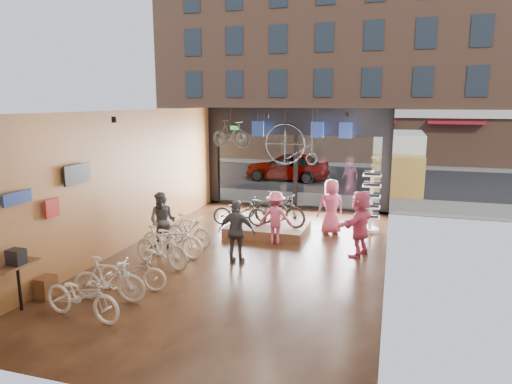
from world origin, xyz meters
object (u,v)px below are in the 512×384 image
at_px(floor_bike_0, 82,296).
at_px(floor_bike_2, 132,271).
at_px(display_platform, 268,229).
at_px(display_bike_right, 263,206).
at_px(street_car, 287,166).
at_px(penny_farthing, 293,145).
at_px(floor_bike_5, 189,231).
at_px(floor_bike_1, 109,279).
at_px(sunglasses_rack, 371,202).
at_px(customer_1, 163,221).
at_px(customer_5, 360,223).
at_px(box_truck, 398,162).
at_px(display_bike_mid, 279,209).
at_px(floor_bike_3, 161,247).
at_px(customer_4, 331,207).
at_px(hung_bike, 231,134).
at_px(display_bike_left, 240,212).
at_px(customer_3, 276,218).
at_px(customer_2, 237,232).
at_px(floor_bike_4, 172,239).

relative_size(floor_bike_0, floor_bike_2, 1.11).
distance_m(display_platform, display_bike_right, 0.82).
bearing_deg(street_car, penny_farthing, 14.39).
distance_m(floor_bike_5, display_platform, 2.62).
bearing_deg(street_car, floor_bike_2, -0.26).
distance_m(floor_bike_1, sunglasses_rack, 8.38).
relative_size(display_bike_right, customer_1, 1.04).
distance_m(display_bike_right, customer_5, 3.62).
height_order(box_truck, floor_bike_5, box_truck).
relative_size(display_bike_mid, display_bike_right, 1.04).
distance_m(street_car, display_platform, 9.88).
relative_size(floor_bike_3, customer_5, 0.98).
bearing_deg(floor_bike_1, floor_bike_3, -9.20).
relative_size(customer_4, hung_bike, 1.08).
distance_m(display_bike_left, hung_bike, 3.38).
bearing_deg(customer_3, floor_bike_3, 47.88).
bearing_deg(floor_bike_1, penny_farthing, -20.58).
height_order(display_platform, penny_farthing, penny_farthing).
relative_size(floor_bike_0, customer_2, 1.06).
bearing_deg(customer_1, floor_bike_4, -45.04).
distance_m(box_truck, hung_bike, 9.04).
xyz_separation_m(customer_3, hung_bike, (-2.37, 2.83, 2.17)).
relative_size(display_platform, customer_2, 1.46).
bearing_deg(display_bike_right, street_car, 10.95).
distance_m(box_truck, floor_bike_5, 12.04).
bearing_deg(customer_1, floor_bike_0, -85.81).
xyz_separation_m(floor_bike_4, customer_2, (1.79, 0.03, 0.34)).
distance_m(customer_3, customer_4, 2.00).
bearing_deg(customer_5, hung_bike, -102.48).
relative_size(floor_bike_2, customer_1, 0.97).
bearing_deg(display_bike_right, customer_4, -85.75).
xyz_separation_m(floor_bike_5, display_bike_left, (1.03, 1.48, 0.28)).
height_order(box_truck, floor_bike_1, box_truck).
height_order(box_truck, floor_bike_0, box_truck).
height_order(display_bike_right, customer_4, customer_4).
bearing_deg(floor_bike_5, floor_bike_4, -170.56).
height_order(street_car, box_truck, box_truck).
height_order(floor_bike_2, customer_5, customer_5).
relative_size(display_platform, customer_1, 1.49).
bearing_deg(sunglasses_rack, hung_bike, 160.95).
height_order(floor_bike_0, display_bike_mid, display_bike_mid).
relative_size(street_car, customer_2, 2.61).
height_order(floor_bike_4, display_bike_mid, display_bike_mid).
height_order(customer_2, penny_farthing, penny_farthing).
bearing_deg(street_car, customer_5, 22.16).
relative_size(customer_1, sunglasses_rack, 0.84).
bearing_deg(hung_bike, customer_3, -123.55).
distance_m(customer_1, customer_3, 3.18).
xyz_separation_m(street_car, display_bike_right, (1.32, -9.25, 0.01)).
distance_m(box_truck, floor_bike_2, 14.83).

